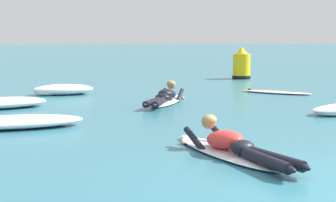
{
  "coord_description": "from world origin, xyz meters",
  "views": [
    {
      "loc": [
        -2.55,
        -5.09,
        1.66
      ],
      "look_at": [
        -1.61,
        4.65,
        0.37
      ],
      "focal_mm": 55.86,
      "sensor_mm": 36.0,
      "label": 1
    }
  ],
  "objects_px": {
    "drifting_surfboard": "(276,92)",
    "channel_marker_buoy": "(241,66)",
    "surfer_near": "(231,146)",
    "surfer_far": "(165,98)"
  },
  "relations": [
    {
      "from": "surfer_far",
      "to": "channel_marker_buoy",
      "type": "xyz_separation_m",
      "value": [
        3.34,
        6.36,
        0.32
      ]
    },
    {
      "from": "surfer_near",
      "to": "surfer_far",
      "type": "height_order",
      "value": "same"
    },
    {
      "from": "surfer_far",
      "to": "channel_marker_buoy",
      "type": "relative_size",
      "value": 2.18
    },
    {
      "from": "drifting_surfboard",
      "to": "channel_marker_buoy",
      "type": "height_order",
      "value": "channel_marker_buoy"
    },
    {
      "from": "surfer_near",
      "to": "channel_marker_buoy",
      "type": "relative_size",
      "value": 2.32
    },
    {
      "from": "surfer_near",
      "to": "drifting_surfboard",
      "type": "relative_size",
      "value": 1.4
    },
    {
      "from": "drifting_surfboard",
      "to": "channel_marker_buoy",
      "type": "bearing_deg",
      "value": 88.54
    },
    {
      "from": "channel_marker_buoy",
      "to": "drifting_surfboard",
      "type": "bearing_deg",
      "value": -91.46
    },
    {
      "from": "surfer_near",
      "to": "drifting_surfboard",
      "type": "bearing_deg",
      "value": 68.38
    },
    {
      "from": "surfer_near",
      "to": "channel_marker_buoy",
      "type": "bearing_deg",
      "value": 75.89
    }
  ]
}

